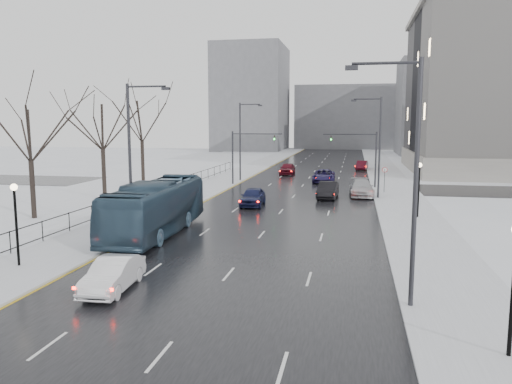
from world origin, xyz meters
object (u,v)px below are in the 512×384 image
Objects in this scene: no_uturn_sign at (385,172)px; sedan_center_far at (287,169)px; tree_park_d at (105,200)px; tree_park_e at (144,187)px; sedan_right_distant at (362,165)px; sedan_right_cross at (324,176)px; streetlight_r_mid at (377,142)px; mast_signal_left at (241,151)px; sedan_center_near at (253,197)px; sedan_right_near at (328,190)px; bus at (157,208)px; streetlight_r_near at (410,172)px; tree_park_c at (35,219)px; lamppost_r_mid at (419,182)px; streetlight_l_near at (133,152)px; sedan_left_near at (113,274)px; streetlight_l_far at (242,138)px; sedan_right_far at (361,188)px; lamppost_l at (16,213)px; mast_signal_right at (366,153)px.

sedan_center_far is (-12.70, 17.25, -1.40)m from no_uturn_sign.
tree_park_e is at bearing 92.29° from tree_park_d.
sedan_right_cross is at bearing -98.43° from sedan_right_distant.
mast_signal_left is at bearing 152.69° from streetlight_r_mid.
sedan_center_near and sedan_right_near have the same top height.
bus is 2.91× the size of sedan_right_distant.
tree_park_c is at bearing 152.30° from streetlight_r_near.
sedan_center_far is at bearing -131.96° from sedan_right_distant.
sedan_center_near is (-11.11, 23.45, -4.75)m from streetlight_r_near.
streetlight_l_near is at bearing -152.45° from lamppost_r_mid.
sedan_left_near is (13.30, -24.33, 0.77)m from tree_park_d.
sedan_right_far is (14.95, -10.47, -4.74)m from streetlight_l_far.
sedan_right_far is (-4.22, 11.53, -2.07)m from lamppost_r_mid.
mast_signal_right is at bearing 63.02° from lamppost_l.
mast_signal_left is at bearing -154.37° from sedan_right_cross.
streetlight_r_near is at bearing -90.54° from sedan_right_far.
sedan_right_cross is (-5.90, 12.78, -4.77)m from streetlight_r_mid.
lamppost_l is at bearing -140.71° from lamppost_r_mid.
lamppost_r_mid is at bearing 24.73° from bus.
sedan_center_near is (-11.11, -6.55, -4.75)m from streetlight_r_mid.
sedan_center_far is at bearing 118.77° from streetlight_r_mid.
streetlight_r_mid is 2.26× the size of sedan_left_near.
bus is 21.19m from sedan_right_near.
tree_park_d is 2.82× the size of sedan_left_near.
sedan_right_distant is (4.94, 17.75, -0.07)m from sedan_right_cross.
sedan_center_near is 38.44m from sedan_right_distant.
sedan_right_distant is at bearing 90.92° from streetlight_r_near.
sedan_right_far is 1.30× the size of sedan_right_distant.
streetlight_l_far is (10.33, 28.00, 5.62)m from tree_park_c.
mast_signal_left is (-15.49, 38.00, -1.51)m from streetlight_r_near.
tree_park_e reaches higher than lamppost_r_mid.
mast_signal_right is 7.69m from sedan_right_cross.
bus is at bearing -89.31° from mast_signal_left.
mast_signal_left is (-18.33, 18.00, 1.16)m from lamppost_r_mid.
streetlight_l_far is at bearing -122.56° from sedan_right_distant.
sedan_right_near is at bearing 58.78° from streetlight_l_near.
mast_signal_right is 1.13× the size of sedan_right_far.
streetlight_r_mid reaches higher than tree_park_d.
lamppost_l is (-2.83, -8.00, -2.67)m from streetlight_l_near.
lamppost_r_mid is at bearing -72.97° from sedan_right_far.
no_uturn_sign is (27.00, 10.00, 2.30)m from tree_park_d.
streetlight_l_near is 15.19m from sedan_center_near.
lamppost_r_mid reaches higher than sedan_left_near.
sedan_center_near is (5.23, -18.55, -4.75)m from streetlight_l_far.
sedan_left_near is at bearing -127.32° from lamppost_r_mid.
sedan_right_near reaches higher than sedan_right_cross.
bus is (-18.00, -9.14, -1.10)m from lamppost_r_mid.
mast_signal_right is at bearing 61.04° from streetlight_l_near.
lamppost_l is 0.74× the size of sedan_right_far.
lamppost_l is 0.96× the size of sedan_right_distant.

